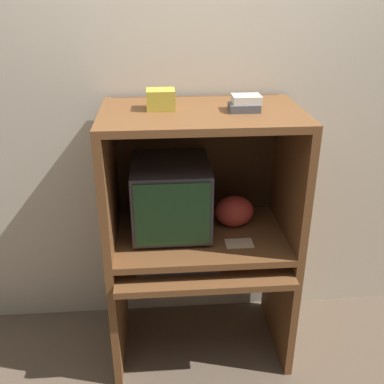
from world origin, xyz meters
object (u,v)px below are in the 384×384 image
at_px(crt_monitor, 171,197).
at_px(snack_bag, 234,211).
at_px(storage_box, 161,99).
at_px(keyboard, 178,265).
at_px(mouse, 233,263).
at_px(book_stack, 245,103).

xyz_separation_m(crt_monitor, snack_bag, (0.34, 0.02, -0.11)).
bearing_deg(storage_box, snack_bag, 6.32).
height_order(crt_monitor, keyboard, crt_monitor).
height_order(keyboard, storage_box, storage_box).
height_order(keyboard, mouse, mouse).
bearing_deg(keyboard, storage_box, 107.42).
distance_m(mouse, storage_box, 0.89).
distance_m(crt_monitor, keyboard, 0.36).
xyz_separation_m(mouse, storage_box, (-0.34, 0.21, 0.80)).
bearing_deg(storage_box, mouse, -31.23).
height_order(mouse, book_stack, book_stack).
bearing_deg(keyboard, snack_bag, 36.46).
xyz_separation_m(keyboard, storage_box, (-0.06, 0.20, 0.80)).
distance_m(snack_bag, book_stack, 0.63).
bearing_deg(snack_bag, keyboard, -143.54).
distance_m(mouse, book_stack, 0.80).
height_order(crt_monitor, storage_box, storage_box).
distance_m(book_stack, storage_box, 0.40).
height_order(crt_monitor, book_stack, book_stack).
bearing_deg(crt_monitor, mouse, -36.60).
bearing_deg(crt_monitor, book_stack, -12.61).
distance_m(snack_bag, storage_box, 0.74).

